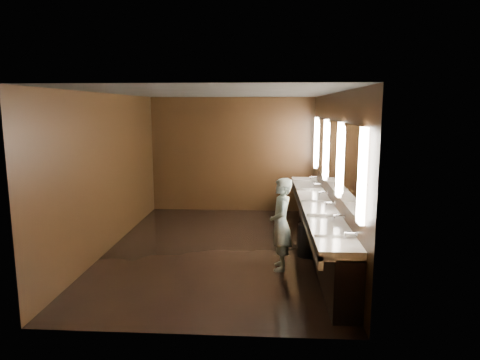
{
  "coord_description": "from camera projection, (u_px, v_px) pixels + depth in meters",
  "views": [
    {
      "loc": [
        0.84,
        -7.46,
        2.55
      ],
      "look_at": [
        0.37,
        0.0,
        1.28
      ],
      "focal_mm": 32.0,
      "sensor_mm": 36.0,
      "label": 1
    }
  ],
  "objects": [
    {
      "name": "wall_right",
      "position": [
        333.0,
        174.0,
        7.46
      ],
      "size": [
        0.02,
        6.0,
        2.8
      ],
      "primitive_type": "cube",
      "color": "black",
      "rests_on": "floor"
    },
    {
      "name": "mirror_band",
      "position": [
        332.0,
        154.0,
        7.4
      ],
      "size": [
        0.06,
        5.03,
        1.15
      ],
      "color": "white",
      "rests_on": "wall_right"
    },
    {
      "name": "wall_back",
      "position": [
        232.0,
        155.0,
        10.53
      ],
      "size": [
        4.0,
        0.02,
        2.8
      ],
      "primitive_type": "cube",
      "color": "black",
      "rests_on": "floor"
    },
    {
      "name": "wall_left",
      "position": [
        109.0,
        172.0,
        7.7
      ],
      "size": [
        0.02,
        6.0,
        2.8
      ],
      "primitive_type": "cube",
      "color": "black",
      "rests_on": "floor"
    },
    {
      "name": "sink_counter",
      "position": [
        319.0,
        224.0,
        7.62
      ],
      "size": [
        0.55,
        5.4,
        1.01
      ],
      "color": "black",
      "rests_on": "floor"
    },
    {
      "name": "ceiling",
      "position": [
        218.0,
        93.0,
        7.35
      ],
      "size": [
        4.0,
        6.0,
        0.02
      ],
      "primitive_type": "cube",
      "color": "#2D2D2B",
      "rests_on": "wall_back"
    },
    {
      "name": "wall_front",
      "position": [
        188.0,
        215.0,
        4.63
      ],
      "size": [
        4.0,
        0.02,
        2.8
      ],
      "primitive_type": "cube",
      "color": "black",
      "rests_on": "floor"
    },
    {
      "name": "trash_bin",
      "position": [
        308.0,
        240.0,
        7.4
      ],
      "size": [
        0.42,
        0.42,
        0.56
      ],
      "primitive_type": "cylinder",
      "rotation": [
        0.0,
        0.0,
        -0.16
      ],
      "color": "black",
      "rests_on": "floor"
    },
    {
      "name": "person",
      "position": [
        281.0,
        224.0,
        6.73
      ],
      "size": [
        0.36,
        0.54,
        1.47
      ],
      "primitive_type": "imported",
      "rotation": [
        0.0,
        0.0,
        -1.56
      ],
      "color": "#8DBFD3",
      "rests_on": "floor"
    },
    {
      "name": "floor",
      "position": [
        220.0,
        249.0,
        7.81
      ],
      "size": [
        6.0,
        6.0,
        0.0
      ],
      "primitive_type": "plane",
      "color": "black",
      "rests_on": "ground"
    }
  ]
}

